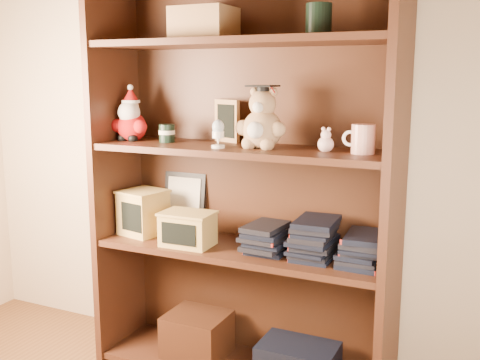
% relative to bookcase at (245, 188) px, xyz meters
% --- Properties ---
extents(bookcase, '(1.20, 0.35, 1.60)m').
position_rel_bookcase_xyz_m(bookcase, '(0.00, 0.00, 0.00)').
color(bookcase, '#402012').
rests_on(bookcase, ground).
extents(shelf_lower, '(1.14, 0.33, 0.02)m').
position_rel_bookcase_xyz_m(shelf_lower, '(0.00, -0.05, -0.24)').
color(shelf_lower, '#402012').
rests_on(shelf_lower, ground).
extents(shelf_upper, '(1.14, 0.33, 0.02)m').
position_rel_bookcase_xyz_m(shelf_upper, '(0.00, -0.05, 0.16)').
color(shelf_upper, '#402012').
rests_on(shelf_upper, ground).
extents(santa_plush, '(0.17, 0.12, 0.24)m').
position_rel_bookcase_xyz_m(santa_plush, '(-0.50, -0.06, 0.26)').
color(santa_plush, '#A50F0F').
rests_on(santa_plush, shelf_upper).
extents(teachers_tin, '(0.07, 0.07, 0.07)m').
position_rel_bookcase_xyz_m(teachers_tin, '(-0.32, -0.05, 0.21)').
color(teachers_tin, black).
rests_on(teachers_tin, shelf_upper).
extents(chalkboard_plaque, '(0.13, 0.10, 0.17)m').
position_rel_bookcase_xyz_m(chalkboard_plaque, '(-0.11, 0.06, 0.25)').
color(chalkboard_plaque, '#9E7547').
rests_on(chalkboard_plaque, shelf_upper).
extents(egg_cup, '(0.05, 0.05, 0.11)m').
position_rel_bookcase_xyz_m(egg_cup, '(-0.05, -0.13, 0.23)').
color(egg_cup, white).
rests_on(egg_cup, shelf_upper).
extents(grad_teddy_bear, '(0.20, 0.17, 0.24)m').
position_rel_bookcase_xyz_m(grad_teddy_bear, '(0.10, -0.06, 0.26)').
color(grad_teddy_bear, tan).
rests_on(grad_teddy_bear, shelf_upper).
extents(pink_figurine, '(0.06, 0.06, 0.09)m').
position_rel_bookcase_xyz_m(pink_figurine, '(0.34, -0.05, 0.21)').
color(pink_figurine, beige).
rests_on(pink_figurine, shelf_upper).
extents(teacher_mug, '(0.12, 0.08, 0.10)m').
position_rel_bookcase_xyz_m(teacher_mug, '(0.47, -0.05, 0.22)').
color(teacher_mug, silver).
rests_on(teacher_mug, shelf_upper).
extents(certificate_frame, '(0.20, 0.05, 0.25)m').
position_rel_bookcase_xyz_m(certificate_frame, '(-0.33, 0.09, -0.10)').
color(certificate_frame, black).
rests_on(certificate_frame, shelf_lower).
extents(treats_box, '(0.21, 0.21, 0.19)m').
position_rel_bookcase_xyz_m(treats_box, '(-0.45, -0.05, -0.13)').
color(treats_box, tan).
rests_on(treats_box, shelf_lower).
extents(pencils_box, '(0.21, 0.16, 0.14)m').
position_rel_bookcase_xyz_m(pencils_box, '(-0.20, -0.12, -0.16)').
color(pencils_box, tan).
rests_on(pencils_box, shelf_lower).
extents(book_stack_left, '(0.14, 0.20, 0.10)m').
position_rel_bookcase_xyz_m(book_stack_left, '(0.12, -0.05, -0.18)').
color(book_stack_left, black).
rests_on(book_stack_left, shelf_lower).
extents(book_stack_mid, '(0.14, 0.20, 0.14)m').
position_rel_bookcase_xyz_m(book_stack_mid, '(0.30, -0.05, -0.16)').
color(book_stack_mid, black).
rests_on(book_stack_mid, shelf_lower).
extents(book_stack_right, '(0.14, 0.20, 0.11)m').
position_rel_bookcase_xyz_m(book_stack_right, '(0.49, -0.05, -0.17)').
color(book_stack_right, black).
rests_on(book_stack_right, shelf_lower).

